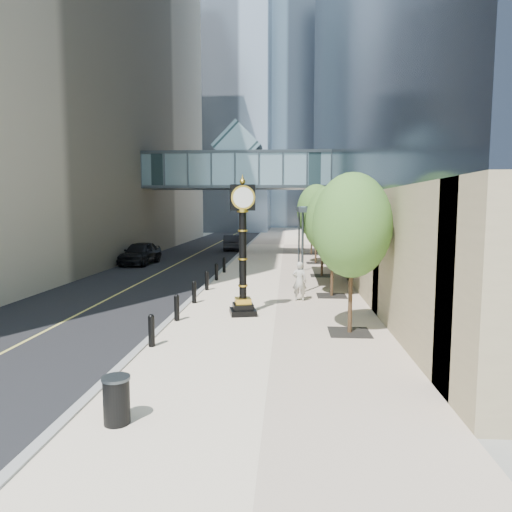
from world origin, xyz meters
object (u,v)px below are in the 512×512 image
(trash_bin, at_px, (117,402))
(car_near, at_px, (140,253))
(car_far, at_px, (232,242))
(pedestrian, at_px, (300,281))
(street_clock, at_px, (243,257))

(trash_bin, bearing_deg, car_near, 107.20)
(trash_bin, distance_m, car_far, 37.26)
(trash_bin, distance_m, pedestrian, 12.85)
(trash_bin, height_order, car_far, car_far)
(car_near, xyz_separation_m, car_far, (5.49, 12.01, -0.10))
(street_clock, height_order, car_near, street_clock)
(pedestrian, bearing_deg, car_far, -66.21)
(trash_bin, xyz_separation_m, car_far, (-2.31, 37.19, 0.27))
(car_near, bearing_deg, street_clock, -56.53)
(car_far, bearing_deg, street_clock, 91.26)
(street_clock, height_order, trash_bin, street_clock)
(pedestrian, bearing_deg, trash_bin, 82.10)
(trash_bin, relative_size, car_far, 0.20)
(street_clock, xyz_separation_m, car_near, (-9.38, 15.82, -1.51))
(street_clock, height_order, car_far, street_clock)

